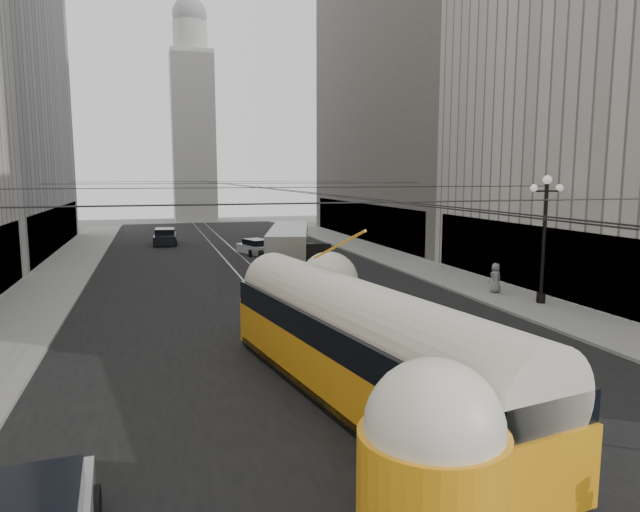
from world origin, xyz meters
TOP-DOWN VIEW (x-y plane):
  - road at (0.00, 32.50)m, footprint 20.00×85.00m
  - sidewalk_left at (-12.00, 36.00)m, footprint 4.00×72.00m
  - sidewalk_right at (12.00, 36.00)m, footprint 4.00×72.00m
  - rail_left at (-0.75, 32.50)m, footprint 0.12×85.00m
  - rail_right at (0.75, 32.50)m, footprint 0.12×85.00m
  - building_right_far at (20.00, 48.00)m, footprint 12.60×32.60m
  - distant_tower at (0.00, 80.00)m, footprint 6.00×6.00m
  - lamppost_right_mid at (12.60, 18.00)m, footprint 1.86×0.44m
  - catenary at (0.12, 31.49)m, footprint 25.00×72.00m
  - streetcar at (-0.50, 8.93)m, footprint 4.88×15.98m
  - city_bus at (2.87, 31.94)m, footprint 5.51×12.17m
  - sedan_white_far at (2.14, 40.83)m, footprint 2.95×4.36m
  - sedan_dark_far at (-5.00, 50.15)m, footprint 2.25×4.95m
  - pedestrian_crossing_a at (-1.49, 3.48)m, footprint 0.58×0.68m
  - pedestrian_sidewalk_right at (11.82, 20.84)m, footprint 0.88×0.65m

SIDE VIEW (x-z plane):
  - road at x=0.00m, z-range -0.01..0.01m
  - rail_left at x=-0.75m, z-range -0.02..0.02m
  - rail_right at x=0.75m, z-range -0.02..0.02m
  - sidewalk_left at x=-12.00m, z-range 0.00..0.15m
  - sidewalk_right at x=12.00m, z-range 0.00..0.15m
  - sedan_white_far at x=2.14m, z-range -0.06..1.21m
  - sedan_dark_far at x=-5.00m, z-range -0.07..1.46m
  - pedestrian_crossing_a at x=-1.49m, z-range 0.00..1.57m
  - pedestrian_sidewalk_right at x=11.82m, z-range 0.15..1.78m
  - city_bus at x=2.87m, z-range 0.14..3.13m
  - streetcar at x=-0.50m, z-range -0.04..3.50m
  - lamppost_right_mid at x=12.60m, z-range 0.56..6.93m
  - catenary at x=0.12m, z-range 5.77..6.00m
  - distant_tower at x=0.00m, z-range -0.71..30.65m
  - building_right_far at x=20.00m, z-range 0.01..32.61m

